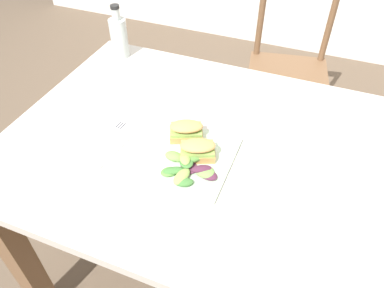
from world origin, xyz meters
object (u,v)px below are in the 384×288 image
object	(u,v)px
chair_wooden_far	(288,70)
sandwich_half_front	(198,149)
dining_table	(217,175)
sandwich_half_back	(186,130)
fork_on_napkin	(109,137)
plate_lunch	(187,157)
bottle_cold_brew	(119,39)

from	to	relation	value
chair_wooden_far	sandwich_half_front	distance (m)	1.10
dining_table	sandwich_half_back	xyz separation A→B (m)	(-0.10, -0.01, 0.16)
sandwich_half_back	fork_on_napkin	world-z (taller)	sandwich_half_back
chair_wooden_far	plate_lunch	distance (m)	1.10
sandwich_half_front	sandwich_half_back	world-z (taller)	same
bottle_cold_brew	dining_table	bearing A→B (deg)	-33.89
plate_lunch	sandwich_half_front	distance (m)	0.05
chair_wooden_far	bottle_cold_brew	xyz separation A→B (m)	(-0.58, -0.62, 0.36)
fork_on_napkin	bottle_cold_brew	xyz separation A→B (m)	(-0.21, 0.44, 0.06)
dining_table	fork_on_napkin	xyz separation A→B (m)	(-0.31, -0.09, 0.13)
chair_wooden_far	sandwich_half_back	bearing A→B (deg)	-99.19
fork_on_napkin	dining_table	bearing A→B (deg)	16.08
dining_table	sandwich_half_back	size ratio (longest dim) A/B	11.32
dining_table	plate_lunch	xyz separation A→B (m)	(-0.07, -0.08, 0.13)
dining_table	sandwich_half_back	bearing A→B (deg)	-173.42
dining_table	chair_wooden_far	distance (m)	0.99
sandwich_half_back	dining_table	bearing A→B (deg)	6.58
dining_table	plate_lunch	distance (m)	0.17
sandwich_half_front	chair_wooden_far	bearing A→B (deg)	84.52
sandwich_half_front	sandwich_half_back	size ratio (longest dim) A/B	1.00
chair_wooden_far	sandwich_half_back	world-z (taller)	chair_wooden_far
plate_lunch	sandwich_half_back	world-z (taller)	sandwich_half_back
chair_wooden_far	plate_lunch	xyz separation A→B (m)	(-0.13, -1.05, 0.30)
dining_table	chair_wooden_far	bearing A→B (deg)	86.30
plate_lunch	sandwich_half_back	xyz separation A→B (m)	(-0.03, 0.07, 0.03)
dining_table	plate_lunch	world-z (taller)	plate_lunch
fork_on_napkin	bottle_cold_brew	bearing A→B (deg)	115.26
sandwich_half_front	bottle_cold_brew	world-z (taller)	bottle_cold_brew
dining_table	fork_on_napkin	bearing A→B (deg)	-163.92
plate_lunch	fork_on_napkin	world-z (taller)	plate_lunch
sandwich_half_back	plate_lunch	bearing A→B (deg)	-67.02
dining_table	sandwich_half_front	xyz separation A→B (m)	(-0.04, -0.07, 0.16)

